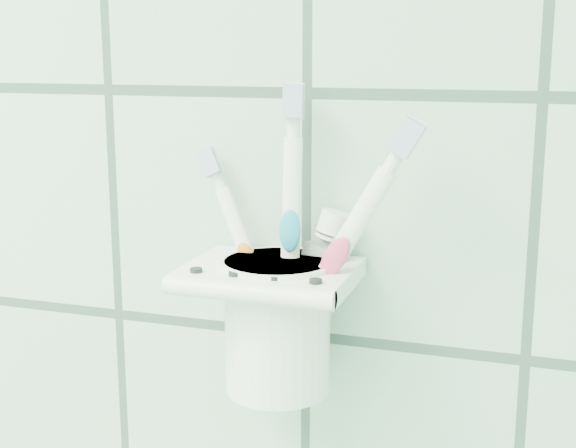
% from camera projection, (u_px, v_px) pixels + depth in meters
% --- Properties ---
extents(holder_bracket, '(0.12, 0.10, 0.04)m').
position_uv_depth(holder_bracket, '(271.00, 276.00, 0.58)').
color(holder_bracket, white).
rests_on(holder_bracket, wall_back).
extents(cup, '(0.09, 0.09, 0.10)m').
position_uv_depth(cup, '(278.00, 320.00, 0.59)').
color(cup, white).
rests_on(cup, holder_bracket).
extents(toothbrush_pink, '(0.08, 0.04, 0.18)m').
position_uv_depth(toothbrush_pink, '(294.00, 257.00, 0.58)').
color(toothbrush_pink, white).
rests_on(toothbrush_pink, cup).
extents(toothbrush_blue, '(0.02, 0.03, 0.22)m').
position_uv_depth(toothbrush_blue, '(287.00, 235.00, 0.58)').
color(toothbrush_blue, white).
rests_on(toothbrush_blue, cup).
extents(toothbrush_orange, '(0.10, 0.02, 0.22)m').
position_uv_depth(toothbrush_orange, '(261.00, 232.00, 0.57)').
color(toothbrush_orange, white).
rests_on(toothbrush_orange, cup).
extents(toothpaste_tube, '(0.06, 0.03, 0.14)m').
position_uv_depth(toothpaste_tube, '(292.00, 278.00, 0.60)').
color(toothpaste_tube, silver).
rests_on(toothpaste_tube, cup).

